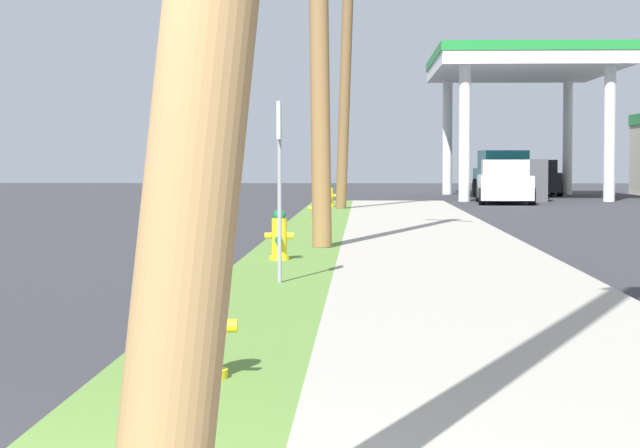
{
  "coord_description": "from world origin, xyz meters",
  "views": [
    {
      "loc": [
        1.79,
        -4.35,
        1.56
      ],
      "look_at": [
        1.15,
        13.65,
        0.63
      ],
      "focal_mm": 69.91,
      "sensor_mm": 36.0,
      "label": 1
    }
  ],
  "objects_px": {
    "fire_hydrant_nearest": "(206,329)",
    "car_silver_by_near_pump": "(505,183)",
    "fire_hydrant_second": "(279,237)",
    "fire_hydrant_third": "(318,209)",
    "fire_hydrant_fourth": "(330,196)",
    "car_black_by_far_pump": "(537,179)",
    "utility_pole_background": "(346,69)",
    "truck_teal_at_forecourt": "(507,176)",
    "street_sign_post": "(279,154)"
  },
  "relations": [
    {
      "from": "fire_hydrant_fourth",
      "to": "car_silver_by_near_pump",
      "type": "distance_m",
      "value": 9.07
    },
    {
      "from": "utility_pole_background",
      "to": "car_black_by_far_pump",
      "type": "height_order",
      "value": "utility_pole_background"
    },
    {
      "from": "utility_pole_background",
      "to": "fire_hydrant_third",
      "type": "bearing_deg",
      "value": -93.32
    },
    {
      "from": "fire_hydrant_fourth",
      "to": "car_silver_by_near_pump",
      "type": "height_order",
      "value": "car_silver_by_near_pump"
    },
    {
      "from": "fire_hydrant_second",
      "to": "truck_teal_at_forecourt",
      "type": "relative_size",
      "value": 0.13
    },
    {
      "from": "fire_hydrant_second",
      "to": "street_sign_post",
      "type": "distance_m",
      "value": 3.53
    },
    {
      "from": "fire_hydrant_fourth",
      "to": "truck_teal_at_forecourt",
      "type": "height_order",
      "value": "truck_teal_at_forecourt"
    },
    {
      "from": "fire_hydrant_nearest",
      "to": "car_black_by_far_pump",
      "type": "xyz_separation_m",
      "value": [
        8.69,
        47.26,
        0.28
      ]
    },
    {
      "from": "fire_hydrant_nearest",
      "to": "truck_teal_at_forecourt",
      "type": "distance_m",
      "value": 44.64
    },
    {
      "from": "fire_hydrant_third",
      "to": "fire_hydrant_fourth",
      "type": "bearing_deg",
      "value": 90.07
    },
    {
      "from": "fire_hydrant_second",
      "to": "car_black_by_far_pump",
      "type": "distance_m",
      "value": 38.54
    },
    {
      "from": "fire_hydrant_nearest",
      "to": "street_sign_post",
      "type": "height_order",
      "value": "street_sign_post"
    },
    {
      "from": "street_sign_post",
      "to": "fire_hydrant_third",
      "type": "bearing_deg",
      "value": 90.22
    },
    {
      "from": "fire_hydrant_nearest",
      "to": "utility_pole_background",
      "type": "bearing_deg",
      "value": 89.01
    },
    {
      "from": "utility_pole_background",
      "to": "car_silver_by_near_pump",
      "type": "relative_size",
      "value": 1.76
    },
    {
      "from": "fire_hydrant_third",
      "to": "street_sign_post",
      "type": "distance_m",
      "value": 13.67
    },
    {
      "from": "fire_hydrant_nearest",
      "to": "fire_hydrant_fourth",
      "type": "bearing_deg",
      "value": 90.03
    },
    {
      "from": "fire_hydrant_nearest",
      "to": "car_silver_by_near_pump",
      "type": "distance_m",
      "value": 37.26
    },
    {
      "from": "fire_hydrant_second",
      "to": "car_black_by_far_pump",
      "type": "height_order",
      "value": "car_black_by_far_pump"
    },
    {
      "from": "fire_hydrant_nearest",
      "to": "street_sign_post",
      "type": "relative_size",
      "value": 0.35
    },
    {
      "from": "fire_hydrant_third",
      "to": "car_black_by_far_pump",
      "type": "xyz_separation_m",
      "value": [
        8.69,
        27.2,
        0.28
      ]
    },
    {
      "from": "car_black_by_far_pump",
      "to": "fire_hydrant_third",
      "type": "bearing_deg",
      "value": -107.71
    },
    {
      "from": "street_sign_post",
      "to": "fire_hydrant_nearest",
      "type": "bearing_deg",
      "value": -90.45
    },
    {
      "from": "fire_hydrant_fourth",
      "to": "fire_hydrant_second",
      "type": "bearing_deg",
      "value": -90.47
    },
    {
      "from": "fire_hydrant_nearest",
      "to": "fire_hydrant_second",
      "type": "distance_m",
      "value": 9.76
    },
    {
      "from": "fire_hydrant_second",
      "to": "utility_pole_background",
      "type": "height_order",
      "value": "utility_pole_background"
    },
    {
      "from": "fire_hydrant_second",
      "to": "utility_pole_background",
      "type": "xyz_separation_m",
      "value": [
        0.67,
        18.83,
        3.8
      ]
    },
    {
      "from": "street_sign_post",
      "to": "car_black_by_far_pump",
      "type": "xyz_separation_m",
      "value": [
        8.64,
        40.82,
        -0.91
      ]
    },
    {
      "from": "fire_hydrant_second",
      "to": "fire_hydrant_third",
      "type": "relative_size",
      "value": 1.0
    },
    {
      "from": "fire_hydrant_third",
      "to": "fire_hydrant_fourth",
      "type": "relative_size",
      "value": 1.0
    },
    {
      "from": "fire_hydrant_fourth",
      "to": "truck_teal_at_forecourt",
      "type": "relative_size",
      "value": 0.13
    },
    {
      "from": "fire_hydrant_third",
      "to": "car_black_by_far_pump",
      "type": "bearing_deg",
      "value": 72.29
    },
    {
      "from": "fire_hydrant_third",
      "to": "truck_teal_at_forecourt",
      "type": "height_order",
      "value": "truck_teal_at_forecourt"
    },
    {
      "from": "utility_pole_background",
      "to": "fire_hydrant_fourth",
      "type": "bearing_deg",
      "value": 109.15
    },
    {
      "from": "utility_pole_background",
      "to": "truck_teal_at_forecourt",
      "type": "bearing_deg",
      "value": 67.18
    },
    {
      "from": "utility_pole_background",
      "to": "truck_teal_at_forecourt",
      "type": "distance_m",
      "value": 17.13
    },
    {
      "from": "fire_hydrant_nearest",
      "to": "car_silver_by_near_pump",
      "type": "relative_size",
      "value": 0.16
    },
    {
      "from": "street_sign_post",
      "to": "truck_teal_at_forecourt",
      "type": "xyz_separation_m",
      "value": [
        6.96,
        37.64,
        -0.72
      ]
    },
    {
      "from": "fire_hydrant_nearest",
      "to": "fire_hydrant_second",
      "type": "relative_size",
      "value": 1.0
    },
    {
      "from": "fire_hydrant_second",
      "to": "street_sign_post",
      "type": "height_order",
      "value": "street_sign_post"
    },
    {
      "from": "car_silver_by_near_pump",
      "to": "truck_teal_at_forecourt",
      "type": "height_order",
      "value": "truck_teal_at_forecourt"
    },
    {
      "from": "fire_hydrant_second",
      "to": "utility_pole_background",
      "type": "relative_size",
      "value": 0.09
    },
    {
      "from": "car_silver_by_near_pump",
      "to": "fire_hydrant_fourth",
      "type": "bearing_deg",
      "value": -132.3
    },
    {
      "from": "fire_hydrant_third",
      "to": "car_black_by_far_pump",
      "type": "distance_m",
      "value": 28.56
    },
    {
      "from": "fire_hydrant_nearest",
      "to": "street_sign_post",
      "type": "bearing_deg",
      "value": 89.55
    },
    {
      "from": "utility_pole_background",
      "to": "car_silver_by_near_pump",
      "type": "height_order",
      "value": "utility_pole_background"
    },
    {
      "from": "fire_hydrant_fourth",
      "to": "truck_teal_at_forecourt",
      "type": "bearing_deg",
      "value": 63.39
    },
    {
      "from": "fire_hydrant_nearest",
      "to": "fire_hydrant_third",
      "type": "distance_m",
      "value": 20.06
    },
    {
      "from": "fire_hydrant_nearest",
      "to": "fire_hydrant_third",
      "type": "height_order",
      "value": "same"
    },
    {
      "from": "fire_hydrant_fourth",
      "to": "car_silver_by_near_pump",
      "type": "relative_size",
      "value": 0.16
    }
  ]
}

